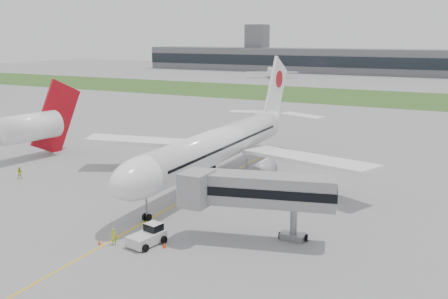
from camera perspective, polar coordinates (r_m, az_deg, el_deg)
The scene contains 14 objects.
ground at distance 72.81m, azimuth -1.97°, elevation -4.34°, with size 600.00×600.00×0.00m, color gray.
apron_markings at distance 68.67m, azimuth -3.97°, elevation -5.44°, with size 70.00×70.00×0.04m, color yellow, non-canonical shape.
grass_strip at distance 185.35m, azimuth 16.08°, elevation 5.75°, with size 600.00×50.00×0.02m, color #2C521F.
terminal_building at distance 293.18m, azimuth 20.25°, elevation 9.31°, with size 320.00×22.30×14.00m.
control_tower at distance 318.65m, azimuth 3.75°, elevation 9.03°, with size 12.00×12.00×56.00m, color slate, non-canonical shape.
airliner at distance 75.55m, azimuth -0.25°, elevation 0.75°, with size 48.13×53.95×17.88m.
pushback_tug at distance 54.12m, azimuth -8.63°, elevation -9.67°, with size 3.34×4.38×2.06m.
jet_bridge at distance 53.20m, azimuth 3.45°, elevation -4.69°, with size 15.82×8.17×7.47m.
safety_cone_left at distance 55.22m, azimuth -14.06°, elevation -10.25°, with size 0.35×0.35×0.48m, color #E33E0B.
safety_cone_right at distance 53.18m, azimuth -6.85°, elevation -10.80°, with size 0.44×0.44×0.60m, color #E33E0B.
ground_crew_near at distance 54.63m, azimuth -12.47°, elevation -9.68°, with size 0.65×0.43×1.79m, color #AFD323.
ground_crew_far at distance 82.95m, azimuth -22.27°, elevation -2.49°, with size 0.90×0.70×1.85m, color #BACA21.
neighbor_aircraft at distance 95.58m, azimuth -20.93°, elevation 2.52°, with size 6.69×17.93×14.49m.
distant_aircraft_left at distance 261.80m, azimuth 5.50°, elevation 8.15°, with size 26.56×23.43×10.16m, color white, non-canonical shape.
Camera 1 is at (33.26, -61.05, 21.63)m, focal length 40.00 mm.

